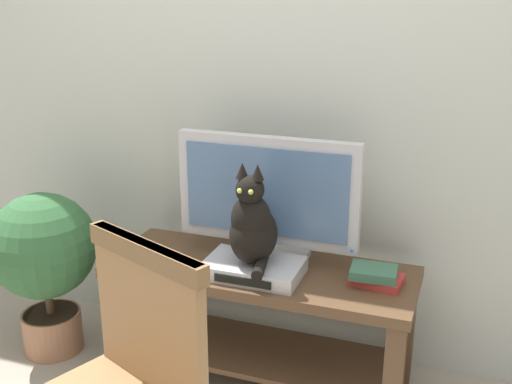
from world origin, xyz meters
The scene contains 7 objects.
back_wall centered at (0.00, 0.84, 1.40)m, with size 7.00×0.12×2.80m, color #B7BCB2.
tv_stand centered at (0.07, 0.45, 0.36)m, with size 1.27×0.47×0.53m.
tv centered at (0.07, 0.54, 0.80)m, with size 0.77×0.20×0.53m.
media_box centered at (0.07, 0.37, 0.56)m, with size 0.38×0.25×0.06m.
cat centered at (0.07, 0.36, 0.74)m, with size 0.19×0.28×0.41m.
book_stack centered at (0.53, 0.46, 0.56)m, with size 0.21×0.16×0.07m.
potted_plant centered at (-0.92, 0.34, 0.47)m, with size 0.48×0.48×0.76m.
Camera 1 is at (0.84, -1.74, 1.62)m, focal length 43.61 mm.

